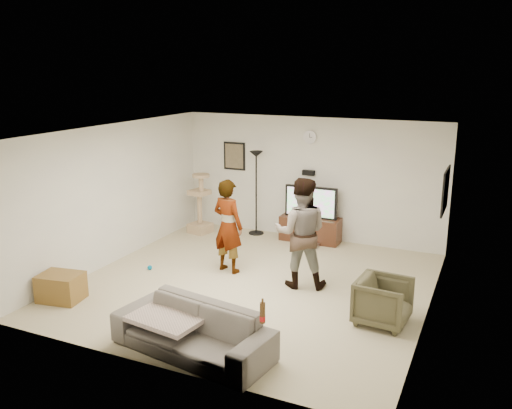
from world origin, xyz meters
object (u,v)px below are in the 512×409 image
at_px(beer_bottle, 263,313).
at_px(person_left, 228,226).
at_px(tv, 311,202).
at_px(cat_tree, 200,203).
at_px(person_right, 301,233).
at_px(armchair, 383,301).
at_px(floor_lamp, 256,193).
at_px(sofa, 192,330).
at_px(side_table, 61,287).
at_px(tv_stand, 310,229).

bearing_deg(beer_bottle, person_left, 124.49).
height_order(tv, cat_tree, cat_tree).
xyz_separation_m(person_right, armchair, (1.50, -0.78, -0.57)).
bearing_deg(cat_tree, tv, 10.26).
bearing_deg(armchair, floor_lamp, 52.20).
xyz_separation_m(tv, cat_tree, (-2.34, -0.42, -0.17)).
xyz_separation_m(person_right, beer_bottle, (0.46, -2.55, -0.17)).
relative_size(cat_tree, sofa, 0.63).
bearing_deg(beer_bottle, side_table, 171.99).
height_order(person_right, side_table, person_right).
bearing_deg(person_left, sofa, 121.08).
height_order(sofa, side_table, sofa).
relative_size(cat_tree, side_table, 2.07).
relative_size(person_left, person_right, 0.91).
relative_size(floor_lamp, cat_tree, 1.36).
relative_size(tv_stand, beer_bottle, 4.86).
distance_m(tv_stand, tv, 0.57).
bearing_deg(tv_stand, person_left, -109.47).
height_order(person_left, beer_bottle, person_left).
bearing_deg(beer_bottle, sofa, 180.00).
relative_size(tv_stand, person_left, 0.74).
bearing_deg(tv_stand, cat_tree, -169.74).
bearing_deg(beer_bottle, tv_stand, 102.31).
bearing_deg(sofa, cat_tree, 128.11).
height_order(cat_tree, person_left, person_left).
height_order(tv_stand, beer_bottle, beer_bottle).
xyz_separation_m(floor_lamp, beer_bottle, (2.26, -4.79, -0.16)).
distance_m(person_right, side_table, 3.80).
relative_size(tv_stand, armchair, 1.70).
height_order(floor_lamp, sofa, floor_lamp).
xyz_separation_m(tv_stand, person_right, (0.59, -2.24, 0.64)).
bearing_deg(person_right, side_table, 16.16).
relative_size(cat_tree, beer_bottle, 5.21).
xyz_separation_m(sofa, armchair, (1.99, 1.77, 0.02)).
distance_m(tv, person_right, 2.32).
relative_size(tv_stand, person_right, 0.68).
distance_m(floor_lamp, side_table, 4.54).
relative_size(person_right, side_table, 2.85).
xyz_separation_m(tv, floor_lamp, (-1.21, -0.00, 0.06)).
xyz_separation_m(floor_lamp, person_right, (1.80, -2.24, 0.01)).
relative_size(person_right, beer_bottle, 7.18).
distance_m(floor_lamp, cat_tree, 1.23).
xyz_separation_m(tv, armchair, (2.09, -3.02, -0.50)).
distance_m(person_left, beer_bottle, 3.20).
bearing_deg(floor_lamp, armchair, -42.44).
distance_m(person_right, beer_bottle, 2.60).
bearing_deg(tv_stand, armchair, -55.35).
relative_size(tv, cat_tree, 0.83).
bearing_deg(armchair, beer_bottle, 154.22).
bearing_deg(side_table, beer_bottle, -8.01).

